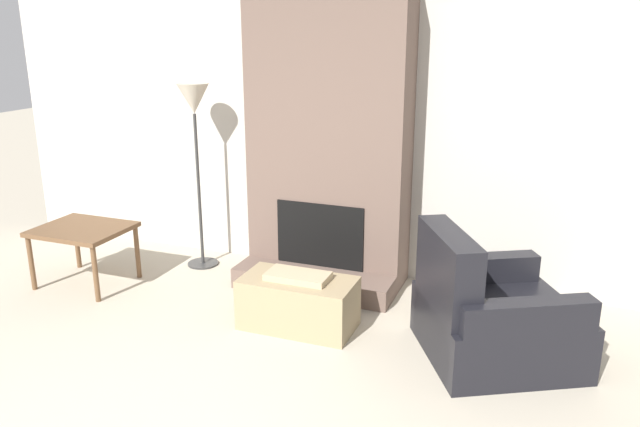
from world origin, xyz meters
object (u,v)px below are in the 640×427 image
object	(u,v)px
ottoman	(298,302)
armchair	(487,319)
side_table	(83,234)
floor_lamp_left	(194,114)

from	to	relation	value
ottoman	armchair	xyz separation A→B (m)	(1.40, 0.06, 0.07)
side_table	floor_lamp_left	xyz separation A→B (m)	(0.73, 0.77, 1.00)
armchair	floor_lamp_left	size ratio (longest dim) A/B	0.76
side_table	armchair	bearing A→B (deg)	-0.61
armchair	side_table	bearing A→B (deg)	60.81
ottoman	floor_lamp_left	xyz separation A→B (m)	(-1.38, 0.88, 1.27)
ottoman	floor_lamp_left	distance (m)	2.07
ottoman	armchair	bearing A→B (deg)	2.64
armchair	side_table	distance (m)	3.52
armchair	side_table	size ratio (longest dim) A/B	1.71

